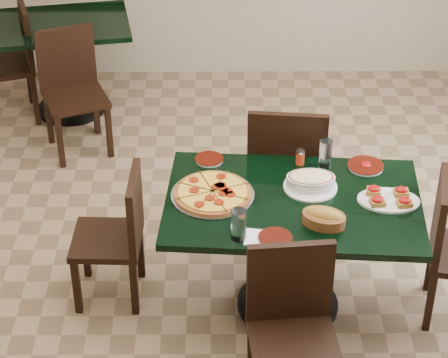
{
  "coord_description": "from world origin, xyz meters",
  "views": [
    {
      "loc": [
        -0.1,
        -4.01,
        3.43
      ],
      "look_at": [
        -0.06,
        0.0,
        0.73
      ],
      "focal_mm": 70.0,
      "sensor_mm": 36.0,
      "label": 1
    }
  ],
  "objects_px": {
    "back_table": "(65,50)",
    "bread_basket": "(324,218)",
    "back_chair_left": "(14,56)",
    "chair_left": "(119,231)",
    "bruschetta_platter": "(389,198)",
    "main_table": "(292,227)",
    "lasagna_casserole": "(311,181)",
    "chair_far": "(286,167)",
    "chair_near": "(292,323)",
    "pepperoni_pizza": "(213,193)",
    "back_chair_near": "(72,84)"
  },
  "relations": [
    {
      "from": "back_table",
      "to": "bread_basket",
      "type": "bearing_deg",
      "value": -66.05
    },
    {
      "from": "back_table",
      "to": "back_chair_left",
      "type": "xyz_separation_m",
      "value": [
        -0.38,
        -0.08,
        -0.01
      ]
    },
    {
      "from": "bread_basket",
      "to": "chair_left",
      "type": "bearing_deg",
      "value": -174.82
    },
    {
      "from": "bread_basket",
      "to": "back_table",
      "type": "bearing_deg",
      "value": 145.85
    },
    {
      "from": "bruschetta_platter",
      "to": "main_table",
      "type": "bearing_deg",
      "value": -175.78
    },
    {
      "from": "bruschetta_platter",
      "to": "lasagna_casserole",
      "type": "bearing_deg",
      "value": 168.1
    },
    {
      "from": "chair_far",
      "to": "lasagna_casserole",
      "type": "height_order",
      "value": "chair_far"
    },
    {
      "from": "chair_far",
      "to": "chair_near",
      "type": "distance_m",
      "value": 1.3
    },
    {
      "from": "pepperoni_pizza",
      "to": "bruschetta_platter",
      "type": "xyz_separation_m",
      "value": [
        0.93,
        -0.06,
        0.01
      ]
    },
    {
      "from": "chair_left",
      "to": "back_chair_near",
      "type": "xyz_separation_m",
      "value": [
        -0.49,
        1.69,
        0.04
      ]
    },
    {
      "from": "bread_basket",
      "to": "pepperoni_pizza",
      "type": "bearing_deg",
      "value": 177.74
    },
    {
      "from": "chair_left",
      "to": "chair_far",
      "type": "bearing_deg",
      "value": 119.53
    },
    {
      "from": "main_table",
      "to": "chair_left",
      "type": "xyz_separation_m",
      "value": [
        -0.96,
        0.12,
        -0.11
      ]
    },
    {
      "from": "back_chair_near",
      "to": "bread_basket",
      "type": "distance_m",
      "value": 2.58
    },
    {
      "from": "chair_far",
      "to": "chair_near",
      "type": "xyz_separation_m",
      "value": [
        -0.06,
        -1.3,
        -0.05
      ]
    },
    {
      "from": "main_table",
      "to": "pepperoni_pizza",
      "type": "height_order",
      "value": "pepperoni_pizza"
    },
    {
      "from": "chair_left",
      "to": "pepperoni_pizza",
      "type": "bearing_deg",
      "value": 83.99
    },
    {
      "from": "chair_left",
      "to": "chair_near",
      "type": "bearing_deg",
      "value": 50.9
    },
    {
      "from": "back_table",
      "to": "chair_left",
      "type": "xyz_separation_m",
      "value": [
        0.61,
        -2.21,
        -0.07
      ]
    },
    {
      "from": "lasagna_casserole",
      "to": "main_table",
      "type": "bearing_deg",
      "value": -131.22
    },
    {
      "from": "back_chair_near",
      "to": "back_chair_left",
      "type": "distance_m",
      "value": 0.66
    },
    {
      "from": "back_chair_near",
      "to": "pepperoni_pizza",
      "type": "distance_m",
      "value": 2.05
    },
    {
      "from": "lasagna_casserole",
      "to": "bruschetta_platter",
      "type": "distance_m",
      "value": 0.43
    },
    {
      "from": "chair_far",
      "to": "back_chair_left",
      "type": "bearing_deg",
      "value": -33.45
    },
    {
      "from": "bread_basket",
      "to": "back_chair_near",
      "type": "bearing_deg",
      "value": 150.12
    },
    {
      "from": "chair_near",
      "to": "back_chair_left",
      "type": "xyz_separation_m",
      "value": [
        -1.89,
        2.93,
        0.01
      ]
    },
    {
      "from": "main_table",
      "to": "bruschetta_platter",
      "type": "height_order",
      "value": "bruschetta_platter"
    },
    {
      "from": "back_chair_near",
      "to": "bruschetta_platter",
      "type": "height_order",
      "value": "back_chair_near"
    },
    {
      "from": "chair_near",
      "to": "lasagna_casserole",
      "type": "relative_size",
      "value": 3.08
    },
    {
      "from": "main_table",
      "to": "lasagna_casserole",
      "type": "relative_size",
      "value": 4.86
    },
    {
      "from": "chair_far",
      "to": "pepperoni_pizza",
      "type": "xyz_separation_m",
      "value": [
        -0.44,
        -0.58,
        0.21
      ]
    },
    {
      "from": "chair_near",
      "to": "back_chair_near",
      "type": "height_order",
      "value": "chair_near"
    },
    {
      "from": "pepperoni_pizza",
      "to": "back_chair_left",
      "type": "bearing_deg",
      "value": 124.42
    },
    {
      "from": "back_table",
      "to": "back_chair_left",
      "type": "distance_m",
      "value": 0.38
    },
    {
      "from": "main_table",
      "to": "chair_far",
      "type": "bearing_deg",
      "value": 93.13
    },
    {
      "from": "chair_near",
      "to": "lasagna_casserole",
      "type": "xyz_separation_m",
      "value": [
        0.15,
        0.79,
        0.29
      ]
    },
    {
      "from": "chair_left",
      "to": "bruschetta_platter",
      "type": "distance_m",
      "value": 1.5
    },
    {
      "from": "back_table",
      "to": "bruschetta_platter",
      "type": "xyz_separation_m",
      "value": [
        2.07,
        -2.34,
        0.25
      ]
    },
    {
      "from": "chair_near",
      "to": "back_chair_near",
      "type": "distance_m",
      "value": 2.85
    },
    {
      "from": "main_table",
      "to": "bruschetta_platter",
      "type": "xyz_separation_m",
      "value": [
        0.5,
        -0.02,
        0.21
      ]
    },
    {
      "from": "main_table",
      "to": "chair_left",
      "type": "distance_m",
      "value": 0.97
    },
    {
      "from": "main_table",
      "to": "back_chair_near",
      "type": "bearing_deg",
      "value": 133.18
    },
    {
      "from": "chair_far",
      "to": "lasagna_casserole",
      "type": "distance_m",
      "value": 0.57
    },
    {
      "from": "back_chair_near",
      "to": "bread_basket",
      "type": "bearing_deg",
      "value": -73.51
    },
    {
      "from": "chair_far",
      "to": "chair_near",
      "type": "bearing_deg",
      "value": 93.64
    },
    {
      "from": "back_table",
      "to": "back_chair_near",
      "type": "distance_m",
      "value": 0.53
    },
    {
      "from": "back_table",
      "to": "lasagna_casserole",
      "type": "height_order",
      "value": "lasagna_casserole"
    },
    {
      "from": "back_chair_near",
      "to": "pepperoni_pizza",
      "type": "height_order",
      "value": "back_chair_near"
    },
    {
      "from": "chair_far",
      "to": "pepperoni_pizza",
      "type": "height_order",
      "value": "chair_far"
    },
    {
      "from": "back_chair_near",
      "to": "bread_basket",
      "type": "height_order",
      "value": "back_chair_near"
    }
  ]
}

